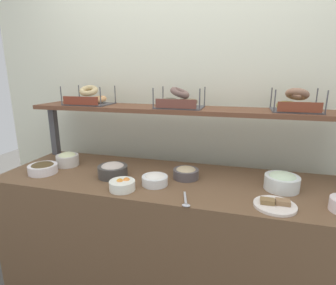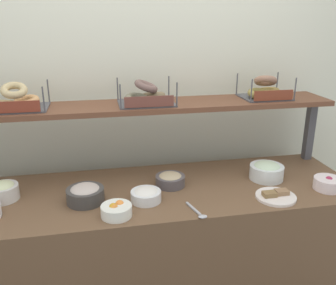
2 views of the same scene
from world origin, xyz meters
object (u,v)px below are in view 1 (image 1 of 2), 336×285
(bowl_hummus, at_px, (186,173))
(bagel_basket_poppy, at_px, (179,101))
(bagel_basket_everything, at_px, (296,104))
(bowl_cream_cheese, at_px, (155,179))
(bowl_fruit_salad, at_px, (122,185))
(bowl_tuna_salad, at_px, (113,170))
(bowl_scallion_spread, at_px, (282,181))
(serving_spoon_near_plate, at_px, (186,202))
(bowl_chocolate_spread, at_px, (43,168))
(serving_plate_white, at_px, (275,205))
(bagel_basket_plain, at_px, (89,98))
(bowl_potato_salad, at_px, (67,159))

(bowl_hummus, distance_m, bagel_basket_poppy, 0.50)
(bagel_basket_poppy, height_order, bagel_basket_everything, bagel_basket_everything)
(bowl_cream_cheese, height_order, bowl_fruit_salad, same)
(bowl_tuna_salad, height_order, bowl_cream_cheese, bowl_tuna_salad)
(bowl_fruit_salad, bearing_deg, bowl_scallion_spread, 16.00)
(serving_spoon_near_plate, bearing_deg, bowl_hummus, 101.71)
(bowl_chocolate_spread, relative_size, serving_plate_white, 0.89)
(bowl_hummus, bearing_deg, serving_spoon_near_plate, -78.29)
(bowl_scallion_spread, bearing_deg, bowl_tuna_salad, -175.38)
(bowl_chocolate_spread, bearing_deg, bagel_basket_everything, 14.45)
(bowl_tuna_salad, bearing_deg, bowl_fruit_salad, -49.39)
(bowl_chocolate_spread, xyz_separation_m, bowl_cream_cheese, (0.80, 0.02, -0.00))
(bowl_tuna_salad, distance_m, bowl_cream_cheese, 0.31)
(bowl_cream_cheese, xyz_separation_m, bagel_basket_plain, (-0.66, 0.39, 0.44))
(serving_spoon_near_plate, relative_size, bagel_basket_poppy, 0.53)
(bagel_basket_plain, bearing_deg, bagel_basket_poppy, -0.88)
(bowl_tuna_salad, xyz_separation_m, bagel_basket_plain, (-0.35, 0.34, 0.43))
(bagel_basket_plain, bearing_deg, bagel_basket_everything, 0.41)
(serving_spoon_near_plate, bearing_deg, bowl_scallion_spread, 32.43)
(bowl_fruit_salad, relative_size, bagel_basket_everything, 0.52)
(serving_plate_white, bearing_deg, bowl_hummus, 153.47)
(serving_plate_white, bearing_deg, serving_spoon_near_plate, -169.47)
(bowl_tuna_salad, relative_size, bowl_hummus, 1.16)
(bowl_hummus, xyz_separation_m, bowl_cream_cheese, (-0.16, -0.16, -0.00))
(bowl_potato_salad, xyz_separation_m, bowl_fruit_salad, (0.57, -0.28, -0.02))
(bowl_cream_cheese, bearing_deg, bowl_scallion_spread, 10.42)
(bowl_hummus, bearing_deg, bagel_basket_plain, 164.34)
(serving_spoon_near_plate, bearing_deg, bowl_chocolate_spread, 170.79)
(serving_plate_white, height_order, bagel_basket_everything, bagel_basket_everything)
(bowl_potato_salad, distance_m, bagel_basket_poppy, 0.93)
(bagel_basket_everything, bearing_deg, bowl_potato_salad, -171.36)
(bowl_tuna_salad, distance_m, bowl_hummus, 0.48)
(bowl_hummus, relative_size, bowl_scallion_spread, 0.84)
(bowl_hummus, height_order, bagel_basket_everything, bagel_basket_everything)
(bowl_cream_cheese, relative_size, serving_spoon_near_plate, 0.93)
(serving_spoon_near_plate, xyz_separation_m, bagel_basket_plain, (-0.89, 0.57, 0.47))
(bowl_tuna_salad, distance_m, serving_spoon_near_plate, 0.59)
(bowl_fruit_salad, bearing_deg, bowl_cream_cheese, 37.23)
(bowl_potato_salad, relative_size, bowl_tuna_salad, 0.83)
(bowl_tuna_salad, xyz_separation_m, bowl_scallion_spread, (1.05, 0.08, 0.01))
(bowl_hummus, height_order, serving_plate_white, bowl_hummus)
(bowl_chocolate_spread, bearing_deg, bagel_basket_plain, 70.63)
(bowl_hummus, distance_m, serving_spoon_near_plate, 0.35)
(bowl_cream_cheese, bearing_deg, bagel_basket_everything, 26.09)
(bowl_potato_salad, distance_m, bowl_chocolate_spread, 0.19)
(bagel_basket_everything, bearing_deg, bowl_cream_cheese, -153.91)
(bagel_basket_poppy, bearing_deg, serving_spoon_near_plate, -73.06)
(bowl_tuna_salad, distance_m, bowl_scallion_spread, 1.05)
(bowl_hummus, bearing_deg, bowl_potato_salad, 179.64)
(bowl_cream_cheese, bearing_deg, bagel_basket_plain, 149.60)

